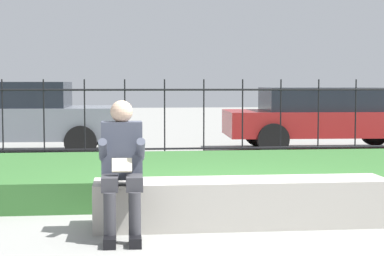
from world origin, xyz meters
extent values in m
plane|color=gray|center=(0.00, 0.00, 0.00)|extent=(60.00, 60.00, 0.00)
cube|color=#ADA89E|center=(0.13, 0.00, 0.23)|extent=(2.93, 0.58, 0.47)
cube|color=gray|center=(0.13, 0.00, 0.04)|extent=(2.82, 0.54, 0.08)
cube|color=black|center=(-1.17, -0.69, 0.04)|extent=(0.11, 0.26, 0.09)
cylinder|color=#38383D|center=(-1.17, -0.63, 0.28)|extent=(0.11, 0.11, 0.38)
cube|color=#38383D|center=(-1.17, -0.42, 0.53)|extent=(0.15, 0.42, 0.13)
cube|color=black|center=(-0.95, -0.69, 0.04)|extent=(0.11, 0.26, 0.09)
cylinder|color=#38383D|center=(-0.95, -0.63, 0.28)|extent=(0.11, 0.11, 0.38)
cube|color=#38383D|center=(-0.95, -0.42, 0.53)|extent=(0.15, 0.42, 0.13)
cube|color=#424756|center=(-1.06, -0.21, 0.80)|extent=(0.38, 0.24, 0.54)
sphere|color=#DBB293|center=(-1.06, -0.23, 1.16)|extent=(0.21, 0.21, 0.21)
cylinder|color=#424756|center=(-1.23, -0.37, 0.82)|extent=(0.08, 0.29, 0.24)
cylinder|color=#424756|center=(-0.89, -0.37, 0.82)|extent=(0.08, 0.29, 0.24)
cube|color=beige|center=(-1.06, -0.47, 0.69)|extent=(0.18, 0.09, 0.13)
cube|color=#33662D|center=(0.00, 2.28, 0.17)|extent=(10.09, 3.16, 0.34)
cylinder|color=black|center=(0.00, 4.66, 0.30)|extent=(8.09, 0.03, 0.03)
cylinder|color=black|center=(0.00, 4.66, 1.31)|extent=(8.09, 0.03, 0.03)
cylinder|color=black|center=(-3.04, 4.66, 0.74)|extent=(0.02, 0.02, 1.48)
cylinder|color=black|center=(-2.36, 4.66, 0.74)|extent=(0.02, 0.02, 1.48)
cylinder|color=black|center=(-1.69, 4.66, 0.74)|extent=(0.02, 0.02, 1.48)
cylinder|color=black|center=(-1.01, 4.66, 0.74)|extent=(0.02, 0.02, 1.48)
cylinder|color=black|center=(-0.34, 4.66, 0.74)|extent=(0.02, 0.02, 1.48)
cylinder|color=black|center=(0.34, 4.66, 0.74)|extent=(0.02, 0.02, 1.48)
cylinder|color=black|center=(1.01, 4.66, 0.74)|extent=(0.02, 0.02, 1.48)
cylinder|color=black|center=(1.69, 4.66, 0.74)|extent=(0.02, 0.02, 1.48)
cylinder|color=black|center=(2.36, 4.66, 0.74)|extent=(0.02, 0.02, 1.48)
cylinder|color=black|center=(3.04, 4.66, 0.74)|extent=(0.02, 0.02, 1.48)
cube|color=maroon|center=(3.26, 6.90, 0.58)|extent=(4.37, 1.93, 0.52)
cube|color=black|center=(3.09, 6.91, 1.08)|extent=(2.43, 1.64, 0.49)
cylinder|color=black|center=(4.63, 7.71, 0.31)|extent=(0.64, 0.23, 0.63)
cylinder|color=black|center=(1.90, 6.09, 0.31)|extent=(0.64, 0.23, 0.63)
cylinder|color=black|center=(1.97, 7.82, 0.31)|extent=(0.64, 0.23, 0.63)
cube|color=slate|center=(-3.16, 6.93, 0.62)|extent=(4.35, 1.92, 0.63)
cube|color=black|center=(-3.33, 6.94, 1.19)|extent=(2.41, 1.65, 0.50)
cylinder|color=black|center=(-1.85, 6.01, 0.31)|extent=(0.62, 0.22, 0.62)
cylinder|color=black|center=(-1.80, 7.78, 0.31)|extent=(0.62, 0.22, 0.62)
camera|label=1|loc=(-1.05, -6.25, 1.43)|focal=60.00mm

